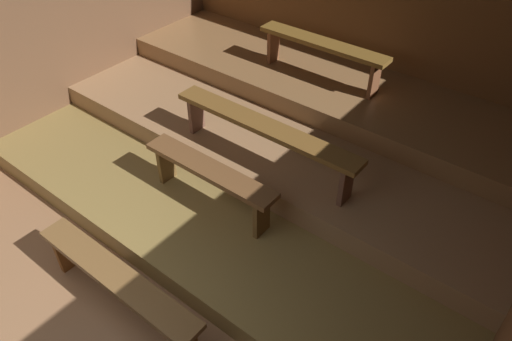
{
  "coord_description": "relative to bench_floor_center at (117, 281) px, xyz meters",
  "views": [
    {
      "loc": [
        2.54,
        -0.29,
        3.59
      ],
      "look_at": [
        0.28,
        2.58,
        0.56
      ],
      "focal_mm": 33.58,
      "sensor_mm": 36.0,
      "label": 1
    }
  ],
  "objects": [
    {
      "name": "bench_middle_center",
      "position": [
        0.06,
        1.9,
        0.48
      ],
      "size": [
        2.14,
        0.25,
        0.47
      ],
      "color": "brown",
      "rests_on": "platform_middle"
    },
    {
      "name": "ground",
      "position": [
        -0.13,
        1.61,
        -0.43
      ],
      "size": [
        6.27,
        5.86,
        0.08
      ],
      "primitive_type": "cube",
      "color": "#946846"
    },
    {
      "name": "platform_upper",
      "position": [
        -0.13,
        3.44,
        0.21
      ],
      "size": [
        5.47,
        1.38,
        0.24
      ],
      "primitive_type": "cube",
      "color": "olive",
      "rests_on": "platform_middle"
    },
    {
      "name": "platform_lower",
      "position": [
        -0.13,
        2.25,
        -0.27
      ],
      "size": [
        5.47,
        3.78,
        0.24
      ],
      "primitive_type": "cube",
      "color": "olive",
      "rests_on": "ground"
    },
    {
      "name": "wall_left",
      "position": [
        -2.9,
        1.61,
        0.86
      ],
      "size": [
        0.06,
        5.86,
        2.48
      ],
      "primitive_type": "cube",
      "color": "brown",
      "rests_on": "ground"
    },
    {
      "name": "platform_middle",
      "position": [
        -0.13,
        2.84,
        -0.03
      ],
      "size": [
        5.47,
        2.58,
        0.24
      ],
      "primitive_type": "cube",
      "color": "#9D734D",
      "rests_on": "platform_lower"
    },
    {
      "name": "wall_back",
      "position": [
        -0.13,
        4.16,
        0.86
      ],
      "size": [
        6.27,
        0.06,
        2.48
      ],
      "primitive_type": "cube",
      "color": "brown",
      "rests_on": "ground"
    },
    {
      "name": "bench_lower_center",
      "position": [
        -0.12,
        1.27,
        0.23
      ],
      "size": [
        1.5,
        0.25,
        0.47
      ],
      "color": "brown",
      "rests_on": "platform_lower"
    },
    {
      "name": "bench_floor_center",
      "position": [
        0.0,
        0.0,
        0.0
      ],
      "size": [
        1.78,
        0.25,
        0.47
      ],
      "color": "brown",
      "rests_on": "ground"
    },
    {
      "name": "bench_upper_center",
      "position": [
        -0.24,
        3.41,
        0.71
      ],
      "size": [
        1.67,
        0.25,
        0.47
      ],
      "color": "brown",
      "rests_on": "platform_upper"
    }
  ]
}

